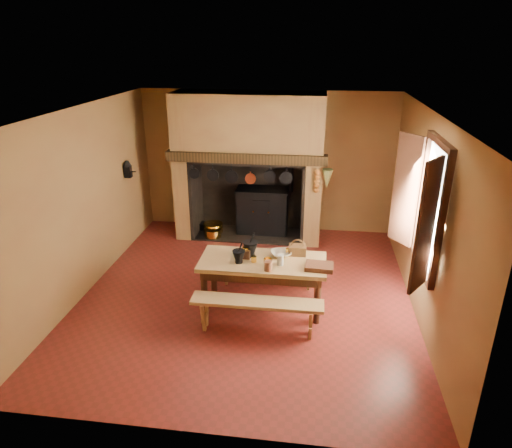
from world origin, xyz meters
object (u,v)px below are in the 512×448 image
Objects in this scene: work_table at (263,268)px; coffee_grinder at (246,253)px; iron_range at (263,210)px; mixing_bowl at (281,254)px; bench_front at (257,309)px; wicker_basket at (297,249)px.

coffee_grinder is (-0.25, 0.05, 0.20)m from work_table.
mixing_bowl is at bearing -77.67° from iron_range.
iron_range is 2.71m from mixing_bowl.
mixing_bowl is (0.50, 0.12, -0.04)m from coffee_grinder.
bench_front is (0.00, -0.63, -0.28)m from work_table.
iron_range is 0.89× the size of work_table.
wicker_basket is at bearing 16.80° from coffee_grinder.
coffee_grinder is (-0.25, 0.68, 0.48)m from bench_front.
coffee_grinder is 0.51m from mixing_bowl.
iron_range is at bearing 96.70° from work_table.
mixing_bowl is 0.25m from wicker_basket.
work_table is at bearing 90.00° from bench_front.
iron_range is 2.77m from coffee_grinder.
iron_range reaches higher than wicker_basket.
work_table is 0.69m from bench_front.
iron_range is 7.85× the size of coffee_grinder.
coffee_grinder reaches higher than mixing_bowl.
coffee_grinder is 0.75m from wicker_basket.
mixing_bowl is (0.25, 0.17, 0.16)m from work_table.
iron_range is 6.21× the size of wicker_basket.
work_table is at bearing -145.62° from mixing_bowl.
mixing_bowl is (0.57, -2.63, 0.33)m from iron_range.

